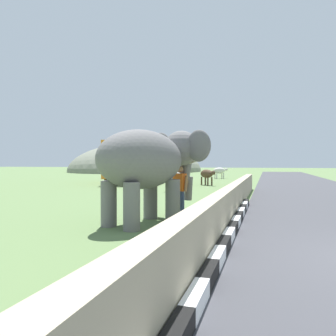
{
  "coord_description": "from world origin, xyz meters",
  "views": [
    {
      "loc": [
        -6.42,
        2.7,
        1.76
      ],
      "look_at": [
        2.99,
        5.53,
        1.6
      ],
      "focal_mm": 35.22,
      "sensor_mm": 36.0,
      "label": 1
    }
  ],
  "objects_px": {
    "person_handler": "(180,188)",
    "cow_far": "(220,171)",
    "elephant": "(151,161)",
    "bus_orange": "(128,159)",
    "cow_mid": "(207,174)",
    "cow_near": "(177,177)"
  },
  "relations": [
    {
      "from": "bus_orange",
      "to": "cow_mid",
      "type": "distance_m",
      "value": 7.67
    },
    {
      "from": "person_handler",
      "to": "cow_mid",
      "type": "height_order",
      "value": "person_handler"
    },
    {
      "from": "elephant",
      "to": "bus_orange",
      "type": "height_order",
      "value": "bus_orange"
    },
    {
      "from": "elephant",
      "to": "cow_far",
      "type": "xyz_separation_m",
      "value": [
        27.11,
        1.69,
        -0.95
      ]
    },
    {
      "from": "elephant",
      "to": "cow_far",
      "type": "relative_size",
      "value": 2.4
    },
    {
      "from": "bus_orange",
      "to": "cow_mid",
      "type": "xyz_separation_m",
      "value": [
        -1.72,
        -7.38,
        -1.21
      ]
    },
    {
      "from": "cow_far",
      "to": "elephant",
      "type": "bearing_deg",
      "value": -176.44
    },
    {
      "from": "person_handler",
      "to": "cow_near",
      "type": "relative_size",
      "value": 0.92
    },
    {
      "from": "elephant",
      "to": "bus_orange",
      "type": "xyz_separation_m",
      "value": [
        17.95,
        8.55,
        0.26
      ]
    },
    {
      "from": "person_handler",
      "to": "cow_near",
      "type": "distance_m",
      "value": 9.59
    },
    {
      "from": "person_handler",
      "to": "bus_orange",
      "type": "distance_m",
      "value": 18.9
    },
    {
      "from": "elephant",
      "to": "cow_near",
      "type": "bearing_deg",
      "value": 11.14
    },
    {
      "from": "person_handler",
      "to": "elephant",
      "type": "bearing_deg",
      "value": 159.72
    },
    {
      "from": "bus_orange",
      "to": "cow_far",
      "type": "height_order",
      "value": "bus_orange"
    },
    {
      "from": "cow_mid",
      "to": "cow_near",
      "type": "bearing_deg",
      "value": 170.68
    },
    {
      "from": "elephant",
      "to": "cow_near",
      "type": "relative_size",
      "value": 2.26
    },
    {
      "from": "bus_orange",
      "to": "cow_far",
      "type": "relative_size",
      "value": 5.47
    },
    {
      "from": "bus_orange",
      "to": "cow_mid",
      "type": "bearing_deg",
      "value": -103.16
    },
    {
      "from": "person_handler",
      "to": "cow_mid",
      "type": "relative_size",
      "value": 0.99
    },
    {
      "from": "person_handler",
      "to": "cow_far",
      "type": "bearing_deg",
      "value": 4.91
    },
    {
      "from": "cow_mid",
      "to": "cow_far",
      "type": "height_order",
      "value": "same"
    },
    {
      "from": "cow_near",
      "to": "cow_far",
      "type": "distance_m",
      "value": 16.48
    }
  ]
}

